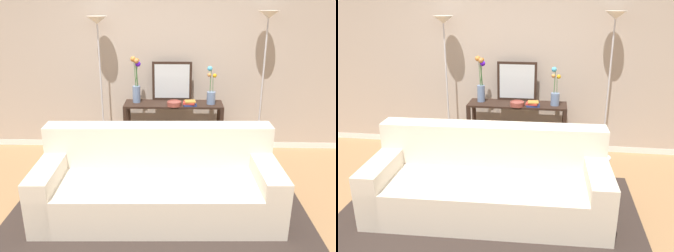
{
  "view_description": "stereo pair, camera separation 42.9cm",
  "coord_description": "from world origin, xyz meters",
  "views": [
    {
      "loc": [
        0.28,
        -3.07,
        2.17
      ],
      "look_at": [
        0.17,
        0.97,
        0.72
      ],
      "focal_mm": 38.07,
      "sensor_mm": 36.0,
      "label": 1
    },
    {
      "loc": [
        0.71,
        -3.04,
        2.17
      ],
      "look_at": [
        0.17,
        0.97,
        0.72
      ],
      "focal_mm": 38.07,
      "sensor_mm": 36.0,
      "label": 2
    }
  ],
  "objects": [
    {
      "name": "ground_plane",
      "position": [
        0.0,
        0.0,
        -0.01
      ],
      "size": [
        16.0,
        16.0,
        0.02
      ],
      "primitive_type": "cube",
      "color": "#9E754C"
    },
    {
      "name": "back_wall",
      "position": [
        0.0,
        2.1,
        1.3
      ],
      "size": [
        12.0,
        0.15,
        2.61
      ],
      "color": "white",
      "rests_on": "ground"
    },
    {
      "name": "area_rug",
      "position": [
        0.08,
        0.1,
        0.01
      ],
      "size": [
        3.17,
        2.15,
        0.01
      ],
      "color": "#332823",
      "rests_on": "ground"
    },
    {
      "name": "couch",
      "position": [
        0.08,
        0.27,
        0.31
      ],
      "size": [
        2.49,
        1.04,
        0.88
      ],
      "color": "beige",
      "rests_on": "ground"
    },
    {
      "name": "console_table",
      "position": [
        0.22,
        1.74,
        0.55
      ],
      "size": [
        1.38,
        0.39,
        0.79
      ],
      "color": "black",
      "rests_on": "ground"
    },
    {
      "name": "floor_lamp_left",
      "position": [
        -0.79,
        1.78,
        1.53
      ],
      "size": [
        0.28,
        0.28,
        1.95
      ],
      "color": "silver",
      "rests_on": "ground"
    },
    {
      "name": "floor_lamp_right",
      "position": [
        1.45,
        1.78,
        1.59
      ],
      "size": [
        0.28,
        0.28,
        2.03
      ],
      "color": "silver",
      "rests_on": "ground"
    },
    {
      "name": "wall_mirror",
      "position": [
        0.2,
        1.9,
        1.06
      ],
      "size": [
        0.56,
        0.02,
        0.55
      ],
      "color": "black",
      "rests_on": "console_table"
    },
    {
      "name": "vase_tall_flowers",
      "position": [
        -0.3,
        1.77,
        1.06
      ],
      "size": [
        0.14,
        0.13,
        0.65
      ],
      "color": "#6B84AD",
      "rests_on": "console_table"
    },
    {
      "name": "vase_short_flowers",
      "position": [
        0.74,
        1.72,
        0.95
      ],
      "size": [
        0.13,
        0.12,
        0.53
      ],
      "color": "#6B84AD",
      "rests_on": "console_table"
    },
    {
      "name": "fruit_bowl",
      "position": [
        0.23,
        1.61,
        0.82
      ],
      "size": [
        0.2,
        0.2,
        0.06
      ],
      "color": "brown",
      "rests_on": "console_table"
    },
    {
      "name": "book_stack",
      "position": [
        0.44,
        1.63,
        0.82
      ],
      "size": [
        0.19,
        0.16,
        0.07
      ],
      "color": "navy",
      "rests_on": "console_table"
    },
    {
      "name": "book_row_under_console",
      "position": [
        -0.21,
        1.74,
        0.05
      ],
      "size": [
        0.27,
        0.18,
        0.13
      ],
      "color": "#2D2D33",
      "rests_on": "ground"
    }
  ]
}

